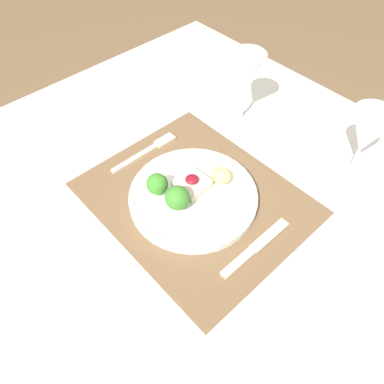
{
  "coord_description": "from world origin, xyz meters",
  "views": [
    {
      "loc": [
        0.37,
        -0.35,
        1.41
      ],
      "look_at": [
        -0.0,
        -0.01,
        0.8
      ],
      "focal_mm": 35.0,
      "sensor_mm": 36.0,
      "label": 1
    }
  ],
  "objects_px": {
    "dinner_plate": "(191,193)",
    "wine_glass_far": "(246,76)",
    "fork": "(148,150)",
    "knife": "(251,251)",
    "spoon": "(286,156)",
    "wine_glass_near": "(366,136)"
  },
  "relations": [
    {
      "from": "dinner_plate",
      "to": "wine_glass_far",
      "type": "height_order",
      "value": "wine_glass_far"
    },
    {
      "from": "wine_glass_far",
      "to": "fork",
      "type": "bearing_deg",
      "value": -105.24
    },
    {
      "from": "dinner_plate",
      "to": "knife",
      "type": "relative_size",
      "value": 1.51
    },
    {
      "from": "fork",
      "to": "spoon",
      "type": "height_order",
      "value": "spoon"
    },
    {
      "from": "spoon",
      "to": "wine_glass_near",
      "type": "bearing_deg",
      "value": 19.02
    },
    {
      "from": "wine_glass_near",
      "to": "wine_glass_far",
      "type": "relative_size",
      "value": 1.01
    },
    {
      "from": "knife",
      "to": "wine_glass_far",
      "type": "xyz_separation_m",
      "value": [
        -0.28,
        0.28,
        0.12
      ]
    },
    {
      "from": "fork",
      "to": "wine_glass_near",
      "type": "bearing_deg",
      "value": 33.25
    },
    {
      "from": "wine_glass_near",
      "to": "spoon",
      "type": "bearing_deg",
      "value": -163.66
    },
    {
      "from": "knife",
      "to": "spoon",
      "type": "height_order",
      "value": "spoon"
    },
    {
      "from": "dinner_plate",
      "to": "fork",
      "type": "distance_m",
      "value": 0.18
    },
    {
      "from": "dinner_plate",
      "to": "wine_glass_near",
      "type": "height_order",
      "value": "wine_glass_near"
    },
    {
      "from": "dinner_plate",
      "to": "spoon",
      "type": "height_order",
      "value": "dinner_plate"
    },
    {
      "from": "fork",
      "to": "wine_glass_far",
      "type": "distance_m",
      "value": 0.29
    },
    {
      "from": "dinner_plate",
      "to": "wine_glass_near",
      "type": "xyz_separation_m",
      "value": [
        0.2,
        0.29,
        0.11
      ]
    },
    {
      "from": "knife",
      "to": "wine_glass_near",
      "type": "height_order",
      "value": "wine_glass_near"
    },
    {
      "from": "dinner_plate",
      "to": "spoon",
      "type": "xyz_separation_m",
      "value": [
        0.06,
        0.25,
        -0.01
      ]
    },
    {
      "from": "wine_glass_near",
      "to": "wine_glass_far",
      "type": "height_order",
      "value": "wine_glass_near"
    },
    {
      "from": "fork",
      "to": "knife",
      "type": "distance_m",
      "value": 0.35
    },
    {
      "from": "fork",
      "to": "spoon",
      "type": "bearing_deg",
      "value": 41.62
    },
    {
      "from": "dinner_plate",
      "to": "wine_glass_near",
      "type": "distance_m",
      "value": 0.37
    },
    {
      "from": "fork",
      "to": "wine_glass_far",
      "type": "height_order",
      "value": "wine_glass_far"
    }
  ]
}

